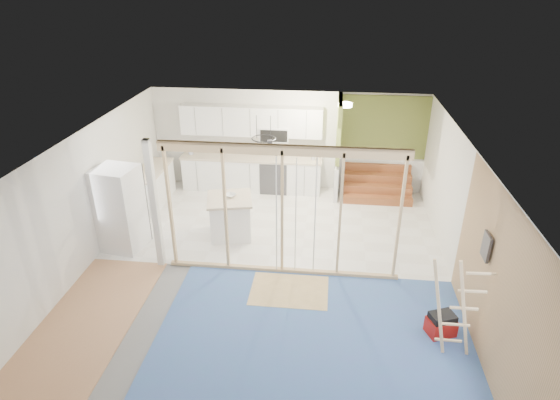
# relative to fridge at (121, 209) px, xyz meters

# --- Properties ---
(room) EXTENTS (7.01, 8.01, 2.61)m
(room) POSITION_rel_fridge_xyz_m (3.06, -0.54, 0.40)
(room) COLOR slate
(room) RESTS_ON ground
(floor_overlays) EXTENTS (7.00, 8.00, 0.03)m
(floor_overlays) POSITION_rel_fridge_xyz_m (3.13, -0.48, -0.89)
(floor_overlays) COLOR white
(floor_overlays) RESTS_ON room
(stud_frame) EXTENTS (4.66, 0.14, 2.60)m
(stud_frame) POSITION_rel_fridge_xyz_m (2.81, -0.54, 0.69)
(stud_frame) COLOR tan
(stud_frame) RESTS_ON room
(base_cabinets) EXTENTS (4.45, 2.24, 0.93)m
(base_cabinets) POSITION_rel_fridge_xyz_m (1.45, 2.82, -0.43)
(base_cabinets) COLOR white
(base_cabinets) RESTS_ON room
(upper_cabinets) EXTENTS (3.60, 0.41, 0.85)m
(upper_cabinets) POSITION_rel_fridge_xyz_m (2.22, 3.28, 0.92)
(upper_cabinets) COLOR white
(upper_cabinets) RESTS_ON room
(green_partition) EXTENTS (2.25, 1.51, 2.60)m
(green_partition) POSITION_rel_fridge_xyz_m (5.10, 3.12, 0.05)
(green_partition) COLOR olive
(green_partition) RESTS_ON room
(pot_rack) EXTENTS (0.52, 0.52, 0.72)m
(pot_rack) POSITION_rel_fridge_xyz_m (2.75, 1.35, 1.10)
(pot_rack) COLOR black
(pot_rack) RESTS_ON room
(sheathing_panel) EXTENTS (0.02, 4.00, 2.60)m
(sheathing_panel) POSITION_rel_fridge_xyz_m (6.54, -2.54, 0.40)
(sheathing_panel) COLOR tan
(sheathing_panel) RESTS_ON room
(electrical_panel) EXTENTS (0.04, 0.30, 0.40)m
(electrical_panel) POSITION_rel_fridge_xyz_m (6.49, -1.94, 0.75)
(electrical_panel) COLOR #3D3D43
(electrical_panel) RESTS_ON room
(ceiling_light) EXTENTS (0.32, 0.32, 0.08)m
(ceiling_light) POSITION_rel_fridge_xyz_m (4.46, 2.46, 1.64)
(ceiling_light) COLOR #FFEABF
(ceiling_light) RESTS_ON room
(fridge) EXTENTS (0.89, 0.86, 1.79)m
(fridge) POSITION_rel_fridge_xyz_m (0.00, 0.00, 0.00)
(fridge) COLOR white
(fridge) RESTS_ON room
(island) EXTENTS (1.12, 1.12, 0.92)m
(island) POSITION_rel_fridge_xyz_m (2.09, 0.73, -0.44)
(island) COLOR white
(island) RESTS_ON room
(bowl) EXTENTS (0.30, 0.30, 0.06)m
(bowl) POSITION_rel_fridge_xyz_m (2.11, 0.80, 0.05)
(bowl) COLOR silver
(bowl) RESTS_ON island
(soap_bottle_a) EXTENTS (0.16, 0.16, 0.34)m
(soap_bottle_a) POSITION_rel_fridge_xyz_m (0.56, 3.16, 0.20)
(soap_bottle_a) COLOR silver
(soap_bottle_a) RESTS_ON base_cabinets
(soap_bottle_b) EXTENTS (0.12, 0.12, 0.20)m
(soap_bottle_b) POSITION_rel_fridge_xyz_m (3.76, 3.13, 0.13)
(soap_bottle_b) COLOR silver
(soap_bottle_b) RESTS_ON base_cabinets
(toolbox) EXTENTS (0.51, 0.45, 0.40)m
(toolbox) POSITION_rel_fridge_xyz_m (6.06, -1.98, -0.71)
(toolbox) COLOR maroon
(toolbox) RESTS_ON room
(ladder) EXTENTS (0.86, 0.13, 1.61)m
(ladder) POSITION_rel_fridge_xyz_m (6.08, -2.36, -0.07)
(ladder) COLOR beige
(ladder) RESTS_ON room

